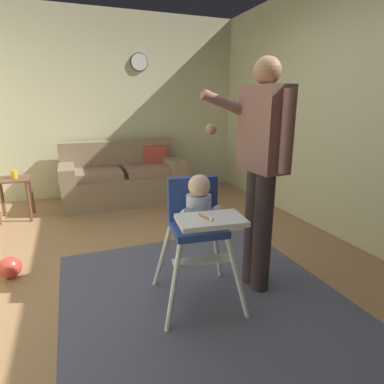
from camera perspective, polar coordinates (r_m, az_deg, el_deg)
ground at (r=2.86m, az=-5.64°, el=-15.28°), size 5.62×7.12×0.10m
wall_far at (r=5.20m, az=-14.52°, el=14.54°), size 4.82×0.06×2.71m
wall_right at (r=3.77m, az=24.68°, el=13.38°), size 0.06×6.12×2.71m
area_rug at (r=2.44m, az=3.12°, el=-19.78°), size 2.02×2.40×0.01m
couch at (r=4.82m, az=-12.20°, el=2.34°), size 1.70×0.86×0.86m
high_chair at (r=2.21m, az=1.08°, el=-4.31°), size 0.67×0.77×0.96m
adult_standing at (r=2.38m, az=12.21°, el=4.63°), size 0.53×0.49×1.72m
toy_ball at (r=3.13m, az=-29.66°, el=-11.56°), size 0.18×0.18×0.18m
side_table at (r=4.52m, az=-29.15°, el=0.41°), size 0.40×0.40×0.52m
sippy_cup at (r=4.48m, az=-29.08°, el=2.80°), size 0.07×0.07×0.10m
wall_clock at (r=5.27m, az=-9.40°, el=21.85°), size 0.27×0.04×0.27m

